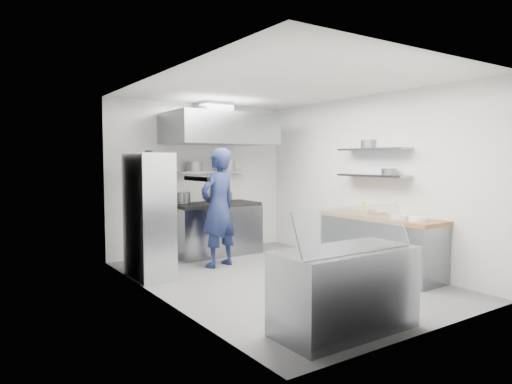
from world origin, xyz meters
TOP-DOWN VIEW (x-y plane):
  - floor at (0.00, 0.00)m, footprint 5.00×5.00m
  - ceiling at (0.00, 0.00)m, footprint 5.00×5.00m
  - wall_back at (0.00, 2.50)m, footprint 3.60×2.80m
  - wall_front at (0.00, -2.50)m, footprint 3.60×2.80m
  - wall_left at (-1.80, 0.00)m, footprint 2.80×5.00m
  - wall_right at (1.80, 0.00)m, footprint 2.80×5.00m
  - gas_range at (0.10, 2.10)m, footprint 1.60×0.80m
  - cooktop at (0.10, 2.10)m, footprint 1.57×0.78m
  - stock_pot_left at (-0.43, 2.41)m, footprint 0.31×0.31m
  - stock_pot_mid at (0.25, 2.20)m, footprint 0.37×0.37m
  - stock_pot_right at (0.55, 2.47)m, footprint 0.24×0.24m
  - over_range_shelf at (0.10, 2.34)m, footprint 1.60×0.30m
  - shelf_pot_a at (-0.22, 2.30)m, footprint 0.29×0.29m
  - shelf_pot_b at (0.39, 2.13)m, footprint 0.27×0.27m
  - extractor_hood at (0.10, 1.93)m, footprint 1.90×1.15m
  - hood_duct at (0.10, 2.15)m, footprint 0.55×0.55m
  - red_firebox at (-1.25, 2.44)m, footprint 0.22×0.10m
  - chef at (-0.32, 1.22)m, footprint 0.81×0.64m
  - wire_rack at (-1.53, 1.17)m, footprint 0.50×0.90m
  - rack_bin_a at (-1.53, 1.11)m, footprint 0.17×0.22m
  - rack_bin_b at (-1.53, 1.50)m, footprint 0.13×0.17m
  - rack_jar at (-1.48, 1.26)m, footprint 0.11×0.11m
  - knife_strip at (-1.78, -0.90)m, footprint 0.04×0.55m
  - prep_counter_base at (1.48, -0.60)m, footprint 0.62×2.00m
  - prep_counter_top at (1.48, -0.60)m, footprint 0.65×2.04m
  - plate_stack_a at (1.42, -1.32)m, footprint 0.25×0.25m
  - plate_stack_b at (1.34, -1.05)m, footprint 0.22×0.22m
  - copper_pan at (1.56, -0.38)m, footprint 0.15×0.15m
  - squeeze_bottle at (1.57, -0.16)m, footprint 0.06×0.06m
  - mixing_bowl at (1.56, -0.49)m, footprint 0.28×0.28m
  - wall_shelf_lower at (1.64, -0.30)m, footprint 0.30×1.30m
  - wall_shelf_upper at (1.64, -0.30)m, footprint 0.30×1.30m
  - shelf_pot_c at (1.63, -0.62)m, footprint 0.23×0.23m
  - shelf_pot_d at (1.79, -0.08)m, footprint 0.27×0.27m
  - display_case at (-0.67, -2.00)m, footprint 1.50×0.70m
  - display_glass at (-0.67, -2.12)m, footprint 1.47×0.19m

SIDE VIEW (x-z plane):
  - floor at x=0.00m, z-range 0.00..0.00m
  - prep_counter_base at x=1.48m, z-range 0.00..0.84m
  - display_case at x=-0.67m, z-range 0.00..0.85m
  - gas_range at x=0.10m, z-range 0.00..0.90m
  - rack_bin_a at x=-1.53m, z-range 0.70..0.90m
  - prep_counter_top at x=1.48m, z-range 0.84..0.90m
  - wire_rack at x=-1.53m, z-range 0.00..1.85m
  - mixing_bowl at x=1.56m, z-range 0.90..0.96m
  - cooktop at x=0.10m, z-range 0.90..0.96m
  - plate_stack_a at x=1.42m, z-range 0.90..0.96m
  - plate_stack_b at x=1.34m, z-range 0.90..0.96m
  - copper_pan at x=1.56m, z-range 0.90..0.96m
  - chef at x=-0.32m, z-range 0.00..1.94m
  - squeeze_bottle at x=1.57m, z-range 0.90..1.08m
  - stock_pot_right at x=0.55m, z-range 0.96..1.12m
  - stock_pot_left at x=-0.43m, z-range 0.96..1.16m
  - display_glass at x=-0.67m, z-range 0.86..1.28m
  - stock_pot_mid at x=0.25m, z-range 0.96..1.20m
  - rack_bin_b at x=-1.53m, z-range 1.23..1.37m
  - wall_back at x=0.00m, z-range 1.39..1.41m
  - wall_front at x=0.00m, z-range 1.39..1.41m
  - wall_left at x=-1.80m, z-range 1.39..1.41m
  - wall_right at x=1.80m, z-range 1.39..1.41m
  - red_firebox at x=-1.25m, z-range 1.29..1.55m
  - wall_shelf_lower at x=1.64m, z-range 1.48..1.52m
  - over_range_shelf at x=0.10m, z-range 1.50..1.54m
  - knife_strip at x=-1.78m, z-range 1.53..1.57m
  - shelf_pot_c at x=1.63m, z-range 1.52..1.62m
  - shelf_pot_a at x=-0.22m, z-range 1.54..1.72m
  - shelf_pot_b at x=0.39m, z-range 1.54..1.76m
  - rack_jar at x=-1.48m, z-range 1.71..1.89m
  - wall_shelf_upper at x=1.64m, z-range 1.90..1.94m
  - shelf_pot_d at x=1.79m, z-range 1.94..2.08m
  - extractor_hood at x=0.10m, z-range 2.02..2.57m
  - hood_duct at x=0.10m, z-range 2.56..2.80m
  - ceiling at x=0.00m, z-range 2.80..2.80m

